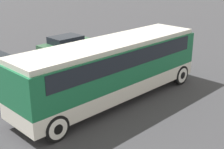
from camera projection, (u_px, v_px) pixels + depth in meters
name	position (u px, v px, depth m)	size (l,w,h in m)	color
ground_plane	(112.00, 100.00, 15.69)	(120.00, 120.00, 0.00)	#38383A
tour_bus	(113.00, 65.00, 15.13)	(10.47, 2.62, 3.06)	silver
parked_car_near	(9.00, 77.00, 16.61)	(4.03, 1.91, 1.56)	navy
parked_car_far	(67.00, 45.00, 23.49)	(4.43, 1.92, 1.37)	#2D5638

